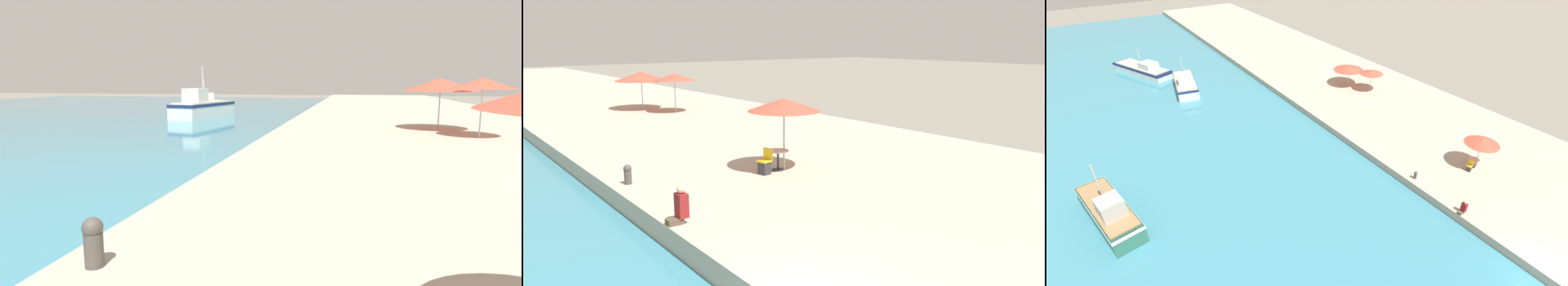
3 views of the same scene
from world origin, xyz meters
TOP-DOWN VIEW (x-y plane):
  - quay_promenade at (8.00, 37.00)m, footprint 16.00×90.00m
  - cafe_umbrella_pink at (5.81, 8.37)m, footprint 2.62×2.62m
  - cafe_umbrella_white at (9.00, 24.31)m, footprint 2.63×2.63m
  - cafe_umbrella_striped at (7.88, 27.06)m, footprint 3.52×3.52m
  - cafe_table at (5.62, 8.47)m, footprint 0.80×0.80m
  - cafe_chair_left at (4.91, 8.30)m, footprint 0.51×0.49m
  - person_at_quay at (0.40, 5.64)m, footprint 0.55×0.36m
  - mooring_bollard at (0.61, 9.98)m, footprint 0.26×0.26m

SIDE VIEW (x-z plane):
  - quay_promenade at x=8.00m, z-range 0.00..0.66m
  - cafe_chair_left at x=4.91m, z-range 0.53..1.44m
  - mooring_bollard at x=0.61m, z-range 0.68..1.34m
  - person_at_quay at x=0.40m, z-range 0.60..1.63m
  - cafe_table at x=5.62m, z-range 0.83..1.57m
  - cafe_umbrella_striped at x=7.88m, z-range 1.61..4.13m
  - cafe_umbrella_white at x=9.00m, z-range 1.68..4.19m
  - cafe_umbrella_pink at x=5.81m, z-range 1.74..4.37m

